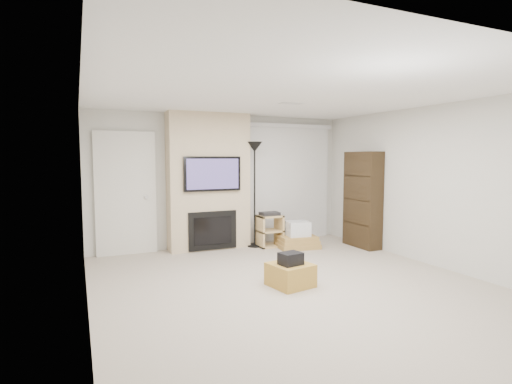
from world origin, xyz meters
name	(u,v)px	position (x,y,z in m)	size (l,w,h in m)	color
floor	(293,286)	(0.00, 0.00, 0.00)	(5.00, 5.50, 0.00)	#B2A594
ceiling	(295,94)	(0.00, 0.00, 2.50)	(5.00, 5.50, 0.00)	white
wall_back	(223,180)	(0.00, 2.75, 1.25)	(5.00, 2.50, 0.00)	silver
wall_front	(497,224)	(0.00, -2.75, 1.25)	(5.00, 2.50, 0.00)	silver
wall_left	(84,200)	(-2.50, 0.00, 1.25)	(5.50, 2.50, 0.00)	silver
wall_right	(434,186)	(2.50, 0.00, 1.25)	(5.50, 2.50, 0.00)	silver
hvac_vent	(291,103)	(0.40, 0.80, 2.50)	(0.35, 0.18, 0.01)	silver
ottoman	(290,275)	(-0.04, 0.00, 0.15)	(0.50, 0.50, 0.30)	#B08534
black_bag	(291,259)	(-0.06, -0.04, 0.38)	(0.28, 0.22, 0.16)	black
fireplace_wall	(209,182)	(-0.35, 2.54, 1.24)	(1.50, 0.47, 2.50)	#CDB691
entry_door	(126,194)	(-1.80, 2.71, 1.05)	(1.02, 0.11, 2.14)	silver
vertical_blinds	(288,178)	(1.40, 2.70, 1.27)	(1.98, 0.10, 2.37)	silver
floor_lamp	(255,164)	(0.49, 2.35, 1.56)	(0.29, 0.29, 1.98)	black
av_stand	(270,228)	(0.74, 2.23, 0.35)	(0.45, 0.38, 0.66)	tan
box_stack	(297,238)	(1.18, 1.92, 0.19)	(0.82, 0.66, 0.50)	#B18846
bookshelf	(363,200)	(2.34, 1.50, 0.90)	(0.30, 0.80, 1.80)	black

